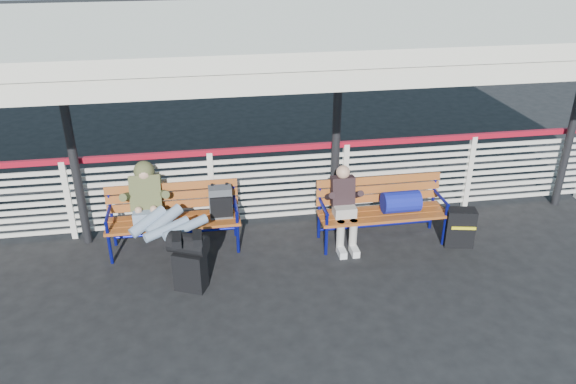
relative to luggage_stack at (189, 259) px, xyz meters
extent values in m
plane|color=black|center=(0.35, -0.37, -0.42)|extent=(60.00, 60.00, 0.00)
cube|color=silver|center=(0.35, 1.53, 0.18)|extent=(12.00, 0.04, 1.04)
cube|color=maroon|center=(0.35, 1.53, 0.78)|extent=(12.00, 0.06, 0.08)
cube|color=silver|center=(0.35, 0.53, 2.66)|extent=(12.60, 3.60, 0.16)
cube|color=silver|center=(0.35, -1.22, 2.53)|extent=(12.60, 0.06, 0.30)
cylinder|color=black|center=(-1.45, 1.38, 1.08)|extent=(0.12, 0.12, 3.00)
cylinder|color=black|center=(2.15, 1.38, 1.08)|extent=(0.12, 0.12, 3.00)
cylinder|color=black|center=(5.85, 1.38, 1.08)|extent=(0.12, 0.12, 3.00)
cube|color=black|center=(0.00, 0.00, -0.17)|extent=(0.44, 0.36, 0.52)
cylinder|color=black|center=(0.00, 0.00, 0.22)|extent=(0.54, 0.43, 0.26)
cube|color=#A3451F|center=(-0.20, 0.95, 0.03)|extent=(1.80, 0.50, 0.04)
cube|color=#A3451F|center=(-0.20, 1.21, 0.30)|extent=(1.80, 0.10, 0.40)
cylinder|color=#0D128F|center=(-1.05, 0.75, -0.20)|extent=(0.04, 0.04, 0.45)
cylinder|color=#0D128F|center=(0.65, 0.75, -0.20)|extent=(0.04, 0.04, 0.45)
cylinder|color=#0D128F|center=(-1.05, 1.22, 0.03)|extent=(0.04, 0.04, 0.90)
cylinder|color=#0D128F|center=(0.65, 1.22, 0.03)|extent=(0.04, 0.04, 0.90)
cube|color=#55585D|center=(0.45, 0.97, 0.27)|extent=(0.31, 0.20, 0.44)
cube|color=#A3451F|center=(2.68, 0.69, 0.03)|extent=(1.80, 0.50, 0.04)
cube|color=#A3451F|center=(2.68, 0.95, 0.30)|extent=(1.80, 0.10, 0.40)
cylinder|color=#0D128F|center=(1.83, 0.49, -0.20)|extent=(0.04, 0.04, 0.45)
cylinder|color=#0D128F|center=(3.53, 0.49, -0.20)|extent=(0.04, 0.04, 0.45)
cylinder|color=#0D128F|center=(1.83, 0.96, 0.03)|extent=(0.04, 0.04, 0.90)
cylinder|color=#0D128F|center=(3.53, 0.96, 0.03)|extent=(0.04, 0.04, 0.90)
cylinder|color=navy|center=(2.93, 0.69, 0.20)|extent=(0.52, 0.30, 0.30)
cube|color=#7E96AA|center=(-0.55, 1.00, 0.12)|extent=(0.36, 0.26, 0.18)
cube|color=#454B27|center=(-0.55, 1.20, 0.38)|extent=(0.42, 0.38, 0.53)
sphere|color=#454B27|center=(-0.55, 1.30, 0.66)|extent=(0.28, 0.28, 0.28)
sphere|color=tan|center=(-0.55, 1.26, 0.65)|extent=(0.21, 0.21, 0.21)
cube|color=black|center=(-0.12, -0.06, 0.33)|extent=(0.11, 0.27, 0.10)
cube|color=black|center=(0.12, -0.06, 0.33)|extent=(0.11, 0.27, 0.10)
cube|color=#A9A499|center=(2.13, 0.72, 0.11)|extent=(0.30, 0.24, 0.16)
cube|color=black|center=(2.13, 0.86, 0.36)|extent=(0.32, 0.23, 0.42)
sphere|color=tan|center=(2.13, 0.88, 0.63)|extent=(0.19, 0.19, 0.19)
cylinder|color=#A9A499|center=(2.04, 0.54, -0.18)|extent=(0.11, 0.11, 0.46)
cylinder|color=#A9A499|center=(2.22, 0.54, -0.18)|extent=(0.11, 0.11, 0.46)
cube|color=silver|center=(2.04, 0.44, -0.37)|extent=(0.10, 0.24, 0.10)
cube|color=silver|center=(2.22, 0.44, -0.37)|extent=(0.10, 0.24, 0.10)
cube|color=black|center=(3.73, 0.44, -0.15)|extent=(0.44, 0.30, 0.56)
cube|color=yellow|center=(3.73, 0.32, -0.09)|extent=(0.33, 0.09, 0.04)
camera|label=1|loc=(0.25, -5.91, 3.74)|focal=35.00mm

